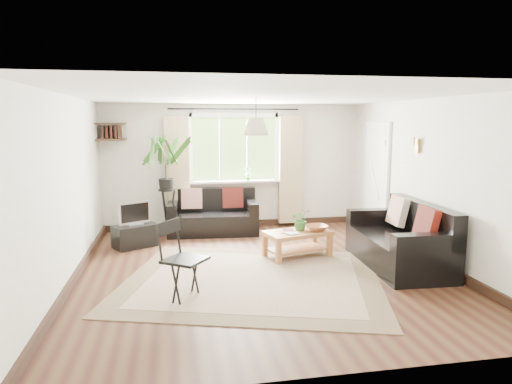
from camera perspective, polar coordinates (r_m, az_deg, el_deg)
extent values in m
plane|color=black|center=(6.50, 0.65, -9.73)|extent=(5.50, 5.50, 0.00)
plane|color=white|center=(6.17, 0.69, 11.92)|extent=(5.50, 5.50, 0.00)
cube|color=silver|center=(8.92, -2.75, 3.22)|extent=(5.00, 0.02, 2.40)
cube|color=silver|center=(3.61, 9.15, -5.15)|extent=(5.00, 0.02, 2.40)
cube|color=silver|center=(6.25, -22.46, 0.18)|extent=(0.02, 5.50, 2.40)
cube|color=silver|center=(7.13, 20.78, 1.26)|extent=(0.02, 5.50, 2.40)
cube|color=#C3B297|center=(6.11, -0.42, -10.85)|extent=(3.97, 3.65, 0.02)
cube|color=silver|center=(8.63, 14.72, 1.42)|extent=(0.06, 0.96, 2.06)
imported|color=#2D6528|center=(7.07, 5.65, -3.43)|extent=(0.32, 0.28, 0.33)
imported|color=brown|center=(7.09, 7.59, -4.46)|extent=(0.38, 0.38, 0.08)
imported|color=silver|center=(6.82, 3.76, -5.21)|extent=(0.25, 0.28, 0.02)
imported|color=#502720|center=(7.01, 3.34, -4.80)|extent=(0.20, 0.24, 0.02)
cube|color=black|center=(7.87, -14.84, -5.31)|extent=(0.80, 0.67, 0.37)
imported|color=#2D6023|center=(8.85, -1.03, 2.30)|extent=(0.14, 0.10, 0.27)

